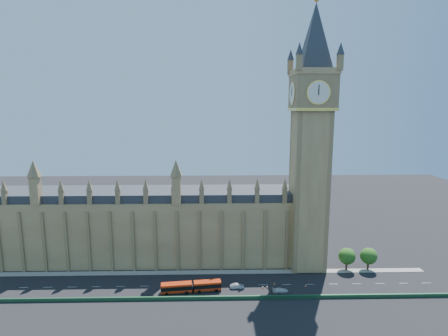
{
  "coord_description": "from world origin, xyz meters",
  "views": [
    {
      "loc": [
        4.24,
        -109.43,
        58.34
      ],
      "look_at": [
        6.98,
        10.0,
        38.42
      ],
      "focal_mm": 28.0,
      "sensor_mm": 36.0,
      "label": 1
    }
  ],
  "objects_px": {
    "red_bus": "(191,287)",
    "car_silver": "(237,286)",
    "car_white": "(280,290)",
    "car_grey": "(198,287)"
  },
  "relations": [
    {
      "from": "car_silver",
      "to": "car_white",
      "type": "relative_size",
      "value": 0.91
    },
    {
      "from": "red_bus",
      "to": "car_white",
      "type": "height_order",
      "value": "red_bus"
    },
    {
      "from": "car_white",
      "to": "red_bus",
      "type": "bearing_deg",
      "value": 82.86
    },
    {
      "from": "red_bus",
      "to": "car_grey",
      "type": "height_order",
      "value": "red_bus"
    },
    {
      "from": "car_white",
      "to": "car_silver",
      "type": "bearing_deg",
      "value": 72.43
    },
    {
      "from": "car_grey",
      "to": "car_white",
      "type": "height_order",
      "value": "car_grey"
    },
    {
      "from": "car_white",
      "to": "car_grey",
      "type": "bearing_deg",
      "value": 78.91
    },
    {
      "from": "car_grey",
      "to": "car_white",
      "type": "distance_m",
      "value": 27.06
    },
    {
      "from": "red_bus",
      "to": "car_silver",
      "type": "xyz_separation_m",
      "value": [
        15.04,
        2.01,
        -0.97
      ]
    },
    {
      "from": "car_grey",
      "to": "red_bus",
      "type": "bearing_deg",
      "value": 137.35
    }
  ]
}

